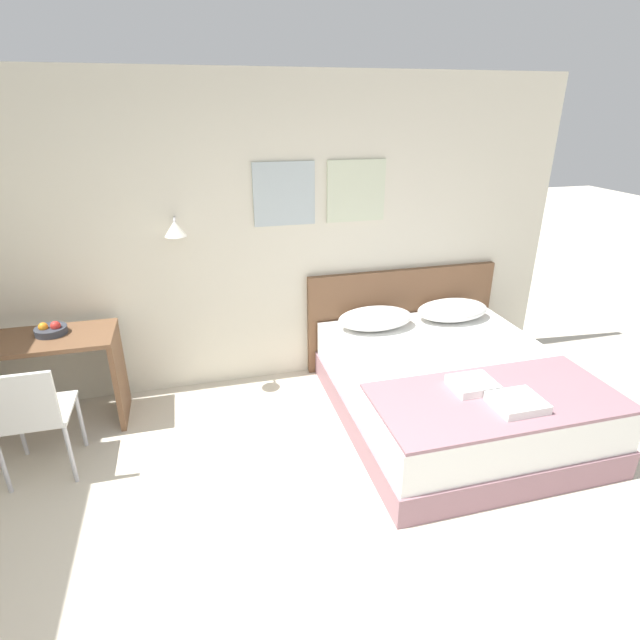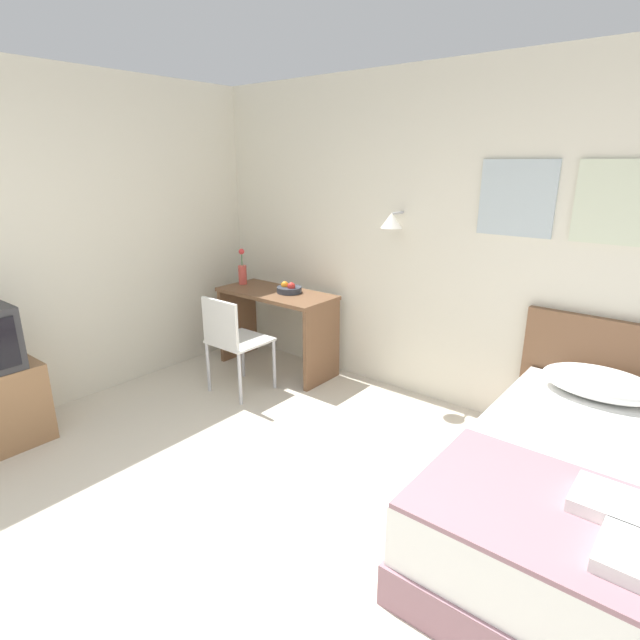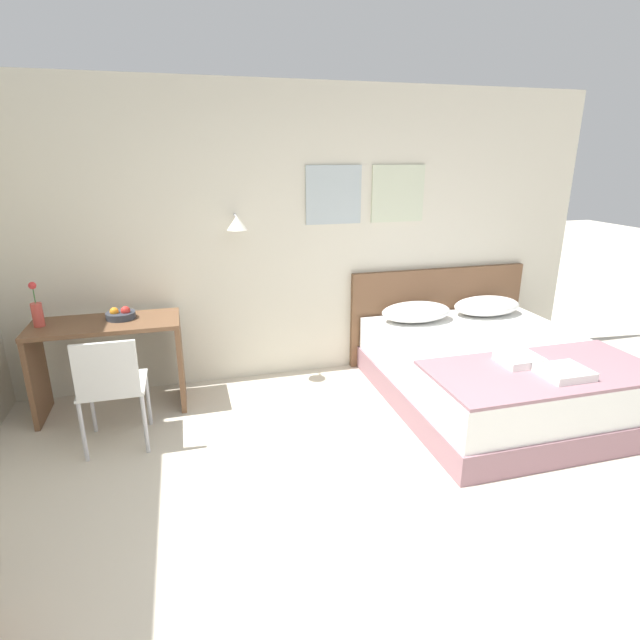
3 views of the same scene
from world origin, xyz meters
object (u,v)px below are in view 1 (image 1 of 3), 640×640
Objects in this scene: bed at (451,390)px; folded_towel_mid_bed at (517,403)px; pillow_right at (452,310)px; desk at (40,367)px; headboard at (401,316)px; folded_towel_near_foot at (473,384)px; pillow_left at (375,318)px; fruit_bowl at (51,330)px; desk_chair at (31,413)px; throw_blanket at (497,398)px.

bed is 6.25× the size of folded_towel_mid_bed.
bed is at bearing -116.84° from pillow_right.
desk reaches higher than folded_towel_mid_bed.
pillow_right is at bearing -36.33° from headboard.
desk reaches higher than folded_towel_near_foot.
folded_towel_near_foot and folded_towel_mid_bed have the same top height.
folded_towel_near_foot is at bearing -77.14° from pillow_left.
desk is at bearing -157.06° from fruit_bowl.
desk_chair is (-3.10, 0.79, -0.06)m from folded_towel_mid_bed.
folded_towel_mid_bed is at bearing -60.32° from folded_towel_near_foot.
bed is at bearing -1.20° from desk_chair.
throw_blanket is at bearing -90.00° from headboard.
throw_blanket is (-0.00, -0.59, 0.28)m from bed.
pillow_left is at bearing 14.59° from desk_chair.
fruit_bowl is at bearing 154.08° from folded_towel_mid_bed.
desk is at bearing 157.50° from throw_blanket.
throw_blanket is 5.29× the size of folded_towel_mid_bed.
folded_towel_near_foot is at bearing 119.68° from folded_towel_mid_bed.
pillow_left is 2.13× the size of folded_towel_mid_bed.
bed is 1.07× the size of headboard.
fruit_bowl is at bearing 165.77° from bed.
folded_towel_mid_bed reaches higher than bed.
bed is 8.74× the size of fruit_bowl.
headboard is 1.49m from folded_towel_near_foot.
headboard is 1.77m from folded_towel_mid_bed.
desk_chair is (-2.67, -0.69, -0.10)m from pillow_left.
desk_chair is (-3.05, 0.06, 0.26)m from bed.
pillow_left is 1.23m from folded_towel_near_foot.
bed is at bearing 76.22° from folded_towel_near_foot.
pillow_right is 2.97× the size of fruit_bowl.
desk is (-3.14, 0.71, 0.27)m from bed.
headboard is 6.26× the size of folded_towel_near_foot.
folded_towel_near_foot is (-0.49, -1.20, -0.04)m from pillow_right.
bed is 0.92m from pillow_right.
headboard is 1.64× the size of desk.
headboard is 2.74× the size of pillow_right.
folded_towel_mid_bed is 0.37× the size of desk_chair.
folded_towel_near_foot is at bearing -20.93° from desk.
desk_chair is at bearing 167.98° from throw_blanket.
pillow_right is (0.77, 0.00, 0.00)m from pillow_left.
desk_chair reaches higher than pillow_right.
headboard is 1.63m from throw_blanket.
desk is at bearing 159.07° from folded_towel_near_foot.
fruit_bowl is at bearing 179.87° from pillow_right.
bed is at bearing -90.00° from headboard.
fruit_bowl is (-3.07, 1.49, 0.23)m from folded_towel_mid_bed.
desk_chair reaches higher than throw_blanket.
desk_chair is at bearing -92.56° from fruit_bowl.
headboard is (-0.00, 1.04, 0.22)m from bed.
fruit_bowl is at bearing 157.42° from folded_towel_near_foot.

